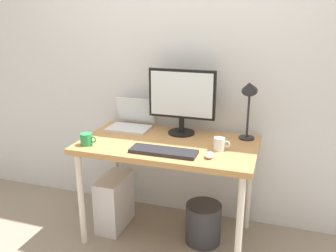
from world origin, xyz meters
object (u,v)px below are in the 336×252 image
desk (168,152)px  mouse (210,155)px  keyboard (163,151)px  glass_cup (220,144)px  desk_lamp (249,96)px  wastebasket (203,223)px  laptop (132,121)px  coffee_mug (87,139)px  computer_tower (115,202)px  monitor (182,98)px

desk → mouse: mouse is taller
keyboard → glass_cup: bearing=25.9°
keyboard → glass_cup: glass_cup is taller
glass_cup → desk_lamp: bearing=60.2°
mouse → desk_lamp: bearing=65.5°
desk → keyboard: keyboard is taller
glass_cup → wastebasket: (-0.10, 0.05, -0.65)m
laptop → mouse: size_ratio=3.56×
desk_lamp → coffee_mug: desk_lamp is taller
laptop → keyboard: laptop is taller
desk → laptop: laptop is taller
keyboard → computer_tower: size_ratio=1.05×
desk → coffee_mug: coffee_mug is taller
monitor → laptop: bearing=177.5°
monitor → coffee_mug: 0.74m
desk → desk_lamp: (0.52, 0.21, 0.40)m
mouse → glass_cup: glass_cup is taller
desk → computer_tower: desk is taller
laptop → desk_lamp: bearing=-1.1°
keyboard → glass_cup: size_ratio=4.03×
wastebasket → mouse: bearing=-71.5°
keyboard → coffee_mug: 0.55m
mouse → computer_tower: bearing=167.1°
monitor → wastebasket: 0.93m
desk → computer_tower: size_ratio=2.94×
laptop → desk_lamp: desk_lamp is taller
keyboard → mouse: size_ratio=4.89×
monitor → wastebasket: monitor is taller
desk → laptop: size_ratio=3.87×
desk → glass_cup: bearing=-6.4°
desk_lamp → laptop: bearing=178.9°
mouse → glass_cup: (0.04, 0.14, 0.03)m
laptop → wastebasket: laptop is taller
monitor → keyboard: 0.49m
coffee_mug → wastebasket: (0.79, 0.23, -0.64)m
desk_lamp → keyboard: 0.71m
desk → glass_cup: 0.39m
desk → desk_lamp: bearing=22.4°
computer_tower → wastebasket: bearing=1.1°
desk_lamp → mouse: desk_lamp is taller
mouse → coffee_mug: 0.85m
desk → desk_lamp: desk_lamp is taller
monitor → keyboard: (-0.00, -0.42, -0.26)m
wastebasket → monitor: bearing=138.4°
desk → wastebasket: size_ratio=4.12×
coffee_mug → computer_tower: 0.63m
mouse → glass_cup: 0.15m
coffee_mug → desk_lamp: bearing=23.0°
mouse → wastebasket: 0.65m
wastebasket → keyboard: bearing=-138.4°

